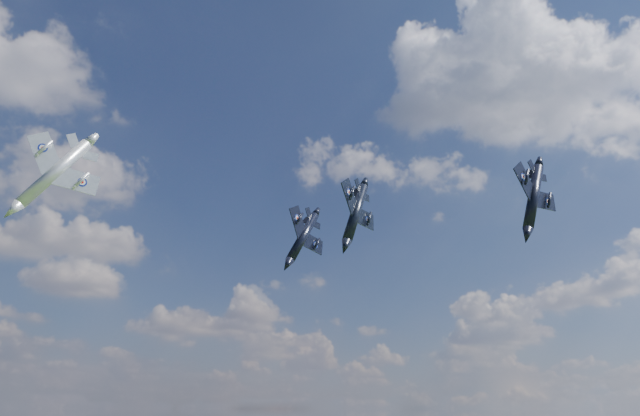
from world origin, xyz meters
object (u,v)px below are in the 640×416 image
jet_right_navy (533,197)px  jet_high_navy (303,237)px  jet_lead_navy (356,213)px  jet_left_silver (55,173)px

jet_right_navy → jet_high_navy: bearing=105.6°
jet_lead_navy → jet_right_navy: size_ratio=0.83×
jet_right_navy → jet_left_silver: bearing=154.1°
jet_right_navy → jet_left_silver: size_ratio=1.02×
jet_right_navy → jet_left_silver: (-58.73, 19.47, -1.84)m
jet_high_navy → jet_right_navy: bearing=-88.0°
jet_high_navy → jet_left_silver: bearing=-179.5°
jet_lead_navy → jet_left_silver: (-31.90, 14.98, 3.67)m
jet_lead_navy → jet_left_silver: size_ratio=0.84×
jet_lead_navy → jet_high_navy: jet_high_navy is taller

